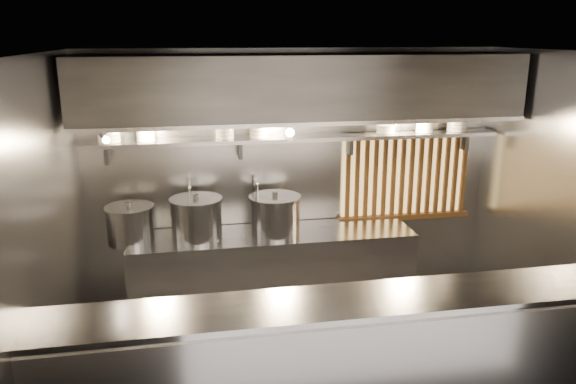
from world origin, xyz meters
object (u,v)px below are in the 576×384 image
object	(u,v)px
stock_pot_left	(130,224)
stock_pot_mid	(197,219)
stock_pot_right	(275,215)
pendant_bulb	(290,132)
heat_lamp	(103,133)

from	to	relation	value
stock_pot_left	stock_pot_mid	size ratio (longest dim) A/B	1.14
stock_pot_left	stock_pot_mid	world-z (taller)	stock_pot_mid
stock_pot_mid	stock_pot_right	distance (m)	0.81
pendant_bulb	stock_pot_mid	world-z (taller)	pendant_bulb
pendant_bulb	stock_pot_right	bearing A→B (deg)	-150.37
heat_lamp	stock_pot_mid	bearing A→B (deg)	17.39
stock_pot_left	heat_lamp	bearing A→B (deg)	-117.55
stock_pot_left	pendant_bulb	bearing A→B (deg)	2.29
stock_pot_left	stock_pot_mid	bearing A→B (deg)	-2.62
pendant_bulb	stock_pot_mid	bearing A→B (deg)	-174.44
heat_lamp	stock_pot_left	size ratio (longest dim) A/B	0.53
heat_lamp	stock_pot_mid	world-z (taller)	heat_lamp
stock_pot_left	stock_pot_mid	xyz separation A→B (m)	(0.66, -0.03, 0.03)
heat_lamp	stock_pot_right	bearing A→B (deg)	8.74
stock_pot_left	stock_pot_right	xyz separation A→B (m)	(1.47, -0.03, 0.02)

